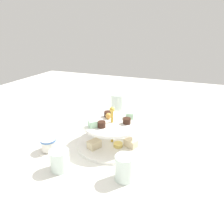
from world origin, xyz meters
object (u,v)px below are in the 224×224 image
at_px(butter_knife_left, 180,141).
at_px(butter_knife_right, 63,126).
at_px(water_glass_short_left, 60,160).
at_px(tiered_serving_stand, 112,134).
at_px(water_glass_tall_right, 118,107).
at_px(water_glass_mid_back, 124,168).
at_px(teacup_with_saucer, 49,145).

xyz_separation_m(butter_knife_left, butter_knife_right, (-0.54, -0.06, 0.00)).
xyz_separation_m(water_glass_short_left, butter_knife_right, (-0.18, 0.27, -0.03)).
height_order(tiered_serving_stand, butter_knife_right, tiered_serving_stand).
distance_m(water_glass_short_left, butter_knife_right, 0.33).
distance_m(tiered_serving_stand, water_glass_tall_right, 0.24).
bearing_deg(butter_knife_right, water_glass_mid_back, 68.31).
height_order(tiered_serving_stand, water_glass_short_left, tiered_serving_stand).
height_order(butter_knife_right, water_glass_mid_back, water_glass_mid_back).
bearing_deg(water_glass_short_left, butter_knife_right, 122.91).
xyz_separation_m(water_glass_tall_right, butter_knife_right, (-0.22, -0.17, -0.07)).
height_order(butter_knife_left, water_glass_mid_back, water_glass_mid_back).
xyz_separation_m(tiered_serving_stand, water_glass_tall_right, (-0.06, 0.23, 0.02)).
distance_m(water_glass_short_left, water_glass_mid_back, 0.21).
relative_size(water_glass_tall_right, water_glass_mid_back, 1.66).
bearing_deg(butter_knife_left, tiered_serving_stand, 79.20).
bearing_deg(water_glass_mid_back, butter_knife_left, 63.43).
bearing_deg(teacup_with_saucer, butter_knife_left, 28.52).
height_order(water_glass_short_left, water_glass_mid_back, water_glass_mid_back).
height_order(water_glass_tall_right, teacup_with_saucer, water_glass_tall_right).
distance_m(butter_knife_left, butter_knife_right, 0.54).
bearing_deg(water_glass_tall_right, tiered_serving_stand, -75.44).
bearing_deg(water_glass_short_left, butter_knife_left, 42.35).
distance_m(water_glass_tall_right, water_glass_short_left, 0.44).
relative_size(butter_knife_left, butter_knife_right, 1.00).
relative_size(water_glass_short_left, butter_knife_right, 0.42).
height_order(water_glass_short_left, teacup_with_saucer, water_glass_short_left).
bearing_deg(water_glass_mid_back, teacup_with_saucer, 172.08).
height_order(water_glass_tall_right, water_glass_short_left, water_glass_tall_right).
bearing_deg(water_glass_short_left, water_glass_tall_right, 84.47).
bearing_deg(water_glass_mid_back, water_glass_tall_right, 112.66).
relative_size(teacup_with_saucer, water_glass_mid_back, 1.09).
distance_m(water_glass_tall_right, water_glass_mid_back, 0.44).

